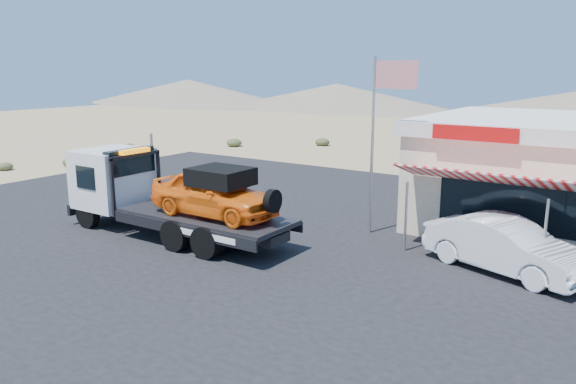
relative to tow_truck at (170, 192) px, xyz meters
The scene contains 7 objects.
ground 1.75m from the tow_truck, 25.45° to the right, with size 120.00×120.00×0.00m, color #A0895B.
asphalt_lot 4.11m from the tow_truck, 43.99° to the left, with size 32.00×24.00×0.02m, color black.
tow_truck is the anchor object (origin of this frame).
white_sedan 10.68m from the tow_truck, 15.22° to the left, with size 1.60×4.58×1.51m, color silver.
flagpole 7.37m from the tow_truck, 36.16° to the left, with size 1.55×0.10×6.00m.
desert_scrub 15.60m from the tow_truck, 144.91° to the left, with size 23.45×30.64×0.62m.
distant_hills 55.53m from the tow_truck, 99.36° to the left, with size 126.00×48.00×4.20m.
Camera 1 is at (12.94, -12.66, 5.66)m, focal length 35.00 mm.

